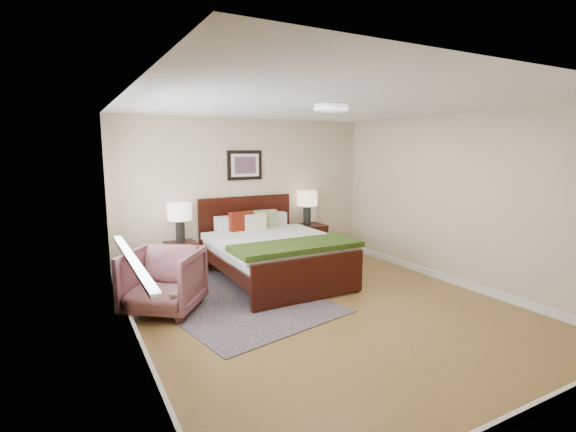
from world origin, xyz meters
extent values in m
plane|color=olive|center=(0.00, 0.00, 0.00)|extent=(5.00, 5.00, 0.00)
cube|color=beige|center=(0.00, 2.50, 1.25)|extent=(4.50, 0.04, 2.50)
cube|color=beige|center=(0.00, -2.50, 1.25)|extent=(4.50, 0.04, 2.50)
cube|color=beige|center=(-2.25, 0.00, 1.25)|extent=(0.04, 5.00, 2.50)
cube|color=beige|center=(2.25, 0.00, 1.25)|extent=(0.04, 5.00, 2.50)
cube|color=white|center=(0.00, 0.00, 2.50)|extent=(4.50, 5.00, 0.02)
cube|color=silver|center=(-2.23, 0.70, 1.40)|extent=(0.02, 2.72, 1.32)
cube|color=silver|center=(-2.21, 0.70, 1.40)|extent=(0.01, 2.60, 1.20)
cube|color=silver|center=(-2.18, 0.70, 0.77)|extent=(0.10, 2.72, 0.04)
cube|color=silver|center=(-2.23, -1.75, 1.09)|extent=(0.01, 1.00, 2.18)
cube|color=brown|center=(-2.23, -1.75, 1.05)|extent=(0.01, 0.90, 2.10)
cylinder|color=#999999|center=(-2.20, -1.37, 1.00)|extent=(0.04, 0.04, 0.04)
cylinder|color=white|center=(0.00, 0.00, 2.46)|extent=(0.40, 0.40, 0.07)
cylinder|color=beige|center=(0.00, 0.00, 2.50)|extent=(0.44, 0.44, 0.01)
cube|color=black|center=(-0.05, 2.46, 0.61)|extent=(1.67, 0.06, 1.17)
cube|color=black|center=(-0.05, 0.34, 0.31)|extent=(1.67, 0.06, 0.59)
cube|color=black|center=(-0.85, 1.40, 0.33)|extent=(0.06, 2.10, 0.19)
cube|color=black|center=(0.74, 1.40, 0.33)|extent=(0.06, 2.10, 0.19)
cube|color=beige|center=(-0.05, 1.40, 0.47)|extent=(1.57, 2.08, 0.23)
cube|color=beige|center=(-0.05, 1.30, 0.63)|extent=(1.75, 1.85, 0.10)
cube|color=#2B4113|center=(-0.05, 0.70, 0.68)|extent=(1.79, 0.70, 0.07)
cube|color=beige|center=(-0.42, 2.22, 0.77)|extent=(0.52, 0.18, 0.27)
cube|color=beige|center=(0.31, 2.22, 0.77)|extent=(0.52, 0.18, 0.27)
cube|color=#521409|center=(-0.28, 2.10, 0.82)|extent=(0.41, 0.17, 0.33)
cube|color=olive|center=(0.13, 2.10, 0.82)|extent=(0.41, 0.16, 0.33)
cube|color=beige|center=(-0.07, 2.02, 0.79)|extent=(0.36, 0.13, 0.29)
cube|color=black|center=(-0.05, 2.48, 1.72)|extent=(0.62, 0.03, 0.50)
cube|color=silver|center=(-0.05, 2.46, 1.72)|extent=(0.50, 0.01, 0.38)
cube|color=#A52D23|center=(-0.05, 2.44, 1.72)|extent=(0.38, 0.01, 0.28)
cube|color=black|center=(-1.24, 2.27, 0.53)|extent=(0.46, 0.42, 0.05)
cube|color=black|center=(-1.44, 2.09, 0.25)|extent=(0.05, 0.05, 0.51)
cube|color=black|center=(-1.04, 2.09, 0.25)|extent=(0.05, 0.05, 0.51)
cube|color=black|center=(-1.44, 2.45, 0.25)|extent=(0.05, 0.05, 0.51)
cube|color=black|center=(-1.04, 2.45, 0.25)|extent=(0.05, 0.05, 0.51)
cube|color=black|center=(-1.24, 2.08, 0.43)|extent=(0.40, 0.03, 0.14)
cube|color=black|center=(1.06, 2.27, 0.60)|extent=(0.63, 0.47, 0.05)
cube|color=black|center=(0.78, 2.06, 0.29)|extent=(0.05, 0.05, 0.58)
cube|color=black|center=(1.35, 2.06, 0.29)|extent=(0.05, 0.05, 0.58)
cube|color=black|center=(0.78, 2.48, 0.29)|extent=(0.05, 0.05, 0.58)
cube|color=black|center=(1.35, 2.48, 0.29)|extent=(0.05, 0.05, 0.58)
cube|color=black|center=(1.06, 2.05, 0.50)|extent=(0.57, 0.03, 0.14)
cube|color=black|center=(1.06, 2.27, 0.14)|extent=(0.57, 0.41, 0.03)
cube|color=black|center=(1.06, 2.27, 0.17)|extent=(0.23, 0.29, 0.03)
cube|color=black|center=(1.06, 2.27, 0.20)|extent=(0.23, 0.29, 0.03)
cube|color=black|center=(1.06, 2.27, 0.24)|extent=(0.23, 0.29, 0.03)
cube|color=black|center=(1.06, 2.27, 0.28)|extent=(0.23, 0.29, 0.03)
cube|color=black|center=(1.06, 2.27, 0.31)|extent=(0.23, 0.29, 0.03)
cylinder|color=black|center=(-1.24, 2.27, 0.72)|extent=(0.14, 0.14, 0.32)
cylinder|color=black|center=(-1.24, 2.27, 0.90)|extent=(0.02, 0.02, 0.06)
cylinder|color=#F6E0BB|center=(-1.24, 2.27, 1.04)|extent=(0.37, 0.37, 0.26)
cylinder|color=black|center=(1.06, 2.27, 0.79)|extent=(0.14, 0.14, 0.32)
cylinder|color=black|center=(1.06, 2.27, 0.97)|extent=(0.02, 0.02, 0.06)
cylinder|color=#F6E0BB|center=(1.06, 2.27, 1.11)|extent=(0.37, 0.37, 0.26)
imported|color=brown|center=(-1.80, 0.93, 0.39)|extent=(1.19, 1.20, 0.79)
cube|color=#0B173B|center=(-0.90, 0.90, 0.01)|extent=(2.36, 2.97, 0.01)
cube|color=black|center=(0.90, 1.80, 0.01)|extent=(1.09, 1.33, 0.01)
camera|label=1|loc=(-2.81, -4.11, 1.98)|focal=26.00mm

